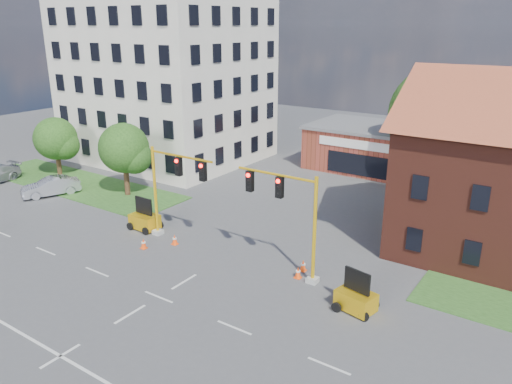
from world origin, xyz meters
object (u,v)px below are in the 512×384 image
signal_mast_east (289,211)px  trailer_east (356,299)px  signal_mast_west (173,184)px  trailer_west (145,220)px  pickup_white (485,253)px

signal_mast_east → trailer_east: signal_mast_east is taller
signal_mast_west → trailer_west: signal_mast_west is taller
trailer_east → signal_mast_west: bearing=-173.7°
signal_mast_west → pickup_white: (17.86, 7.74, -3.18)m
signal_mast_west → pickup_white: 19.73m
trailer_east → trailer_west: bearing=-173.2°
trailer_west → trailer_east: trailer_west is taller
signal_mast_east → trailer_west: bearing=179.3°
signal_mast_west → trailer_west: bearing=177.3°
signal_mast_east → pickup_white: 12.40m
trailer_west → trailer_east: size_ratio=1.05×
signal_mast_east → signal_mast_west: bearing=180.0°
trailer_east → pickup_white: 10.06m
trailer_east → pickup_white: trailer_east is taller
signal_mast_west → trailer_east: bearing=-5.6°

